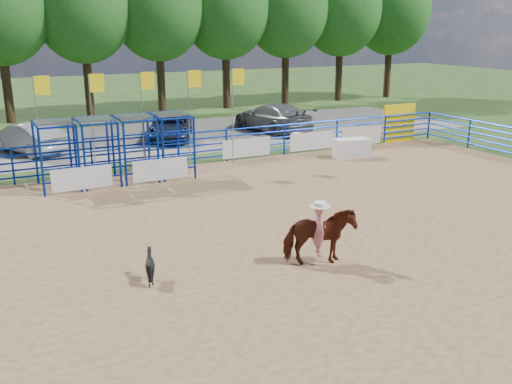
# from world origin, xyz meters

# --- Properties ---
(ground) EXTENTS (120.00, 120.00, 0.00)m
(ground) POSITION_xyz_m (0.00, 0.00, 0.00)
(ground) COLOR #395421
(ground) RESTS_ON ground
(arena_dirt) EXTENTS (30.00, 20.00, 0.02)m
(arena_dirt) POSITION_xyz_m (0.00, 0.00, 0.01)
(arena_dirt) COLOR #A07750
(arena_dirt) RESTS_ON ground
(gravel_strip) EXTENTS (40.00, 10.00, 0.01)m
(gravel_strip) POSITION_xyz_m (0.00, 17.00, 0.01)
(gravel_strip) COLOR gray
(gravel_strip) RESTS_ON ground
(announcer_table) EXTENTS (1.76, 1.05, 0.88)m
(announcer_table) POSITION_xyz_m (8.56, 8.12, 0.46)
(announcer_table) COLOR white
(announcer_table) RESTS_ON arena_dirt
(horse_and_rider) EXTENTS (1.96, 1.33, 2.35)m
(horse_and_rider) POSITION_xyz_m (0.46, -1.77, 0.87)
(horse_and_rider) COLOR maroon
(horse_and_rider) RESTS_ON arena_dirt
(calf) EXTENTS (0.94, 0.91, 0.78)m
(calf) POSITION_xyz_m (-3.74, -0.80, 0.41)
(calf) COLOR black
(calf) RESTS_ON arena_dirt
(car_b) EXTENTS (3.35, 4.78, 1.50)m
(car_b) POSITION_xyz_m (-4.88, 15.94, 0.76)
(car_b) COLOR gray
(car_b) RESTS_ON gravel_strip
(car_c) EXTENTS (3.84, 5.28, 1.34)m
(car_c) POSITION_xyz_m (2.39, 16.21, 0.68)
(car_c) COLOR #151D35
(car_c) RESTS_ON gravel_strip
(car_d) EXTENTS (3.13, 5.93, 1.64)m
(car_d) POSITION_xyz_m (8.46, 15.82, 0.83)
(car_d) COLOR slate
(car_d) RESTS_ON gravel_strip
(perimeter_fence) EXTENTS (30.10, 20.10, 1.50)m
(perimeter_fence) POSITION_xyz_m (0.00, 0.00, 0.75)
(perimeter_fence) COLOR #062391
(perimeter_fence) RESTS_ON ground
(chute_assembly) EXTENTS (19.32, 2.41, 4.20)m
(chute_assembly) POSITION_xyz_m (-1.90, 8.84, 1.26)
(chute_assembly) COLOR #062391
(chute_assembly) RESTS_ON ground
(treeline) EXTENTS (56.40, 6.40, 11.24)m
(treeline) POSITION_xyz_m (0.00, 26.00, 7.53)
(treeline) COLOR #3F2B19
(treeline) RESTS_ON ground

